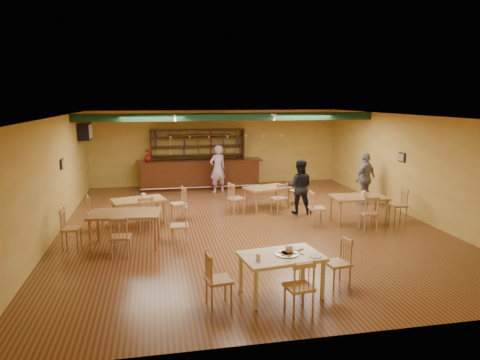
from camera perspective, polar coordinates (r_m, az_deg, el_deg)
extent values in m
plane|color=#532917|center=(12.35, 0.83, -5.75)|extent=(12.00, 12.00, 0.00)
cube|color=black|center=(14.61, -1.41, 8.23)|extent=(10.00, 0.30, 0.25)
cube|color=silver|center=(15.01, -8.67, 8.45)|extent=(0.05, 2.50, 0.05)
cube|color=silver|center=(15.48, 3.38, 8.61)|extent=(0.05, 2.50, 0.05)
cube|color=silver|center=(16.01, -19.58, 5.97)|extent=(0.34, 0.70, 0.48)
cube|color=black|center=(12.97, -22.18, 1.95)|extent=(0.04, 0.34, 0.28)
cube|color=black|center=(14.29, 20.34, 2.81)|extent=(0.04, 0.34, 0.28)
cube|color=#351A0A|center=(17.07, -5.25, 0.76)|extent=(4.83, 0.85, 1.13)
cube|color=#351A0A|center=(17.61, -5.49, 2.95)|extent=(3.74, 0.40, 2.28)
imported|color=#AE1110|center=(16.88, -11.95, 3.17)|extent=(0.32, 0.32, 0.45)
cube|color=olive|center=(12.59, -13.03, -4.03)|extent=(1.59, 1.19, 0.71)
cube|color=olive|center=(14.04, 3.55, -2.30)|extent=(1.57, 1.23, 0.69)
cube|color=olive|center=(10.84, -14.65, -6.20)|extent=(1.72, 1.13, 0.82)
cube|color=olive|center=(12.87, 15.12, -3.70)|extent=(1.56, 0.99, 0.75)
cube|color=#C5B584|center=(8.01, 5.35, -12.22)|extent=(1.53, 1.10, 0.76)
cylinder|color=silver|center=(7.90, 6.11, -9.57)|extent=(0.45, 0.45, 0.01)
cylinder|color=#EAE5C6|center=(7.60, 2.39, -9.94)|extent=(0.08, 0.08, 0.11)
cube|color=white|center=(8.15, 7.41, -8.89)|extent=(0.25, 0.23, 0.03)
cube|color=silver|center=(7.98, 7.06, -9.29)|extent=(0.30, 0.27, 0.00)
cylinder|color=white|center=(7.86, 9.76, -9.78)|extent=(0.25, 0.25, 0.01)
imported|color=#8C489C|center=(16.28, -2.92, 1.45)|extent=(0.75, 0.63, 1.77)
imported|color=black|center=(13.41, 7.74, -0.88)|extent=(0.96, 0.85, 1.66)
imported|color=gray|center=(15.05, 16.00, 0.19)|extent=(1.08, 0.88, 1.72)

